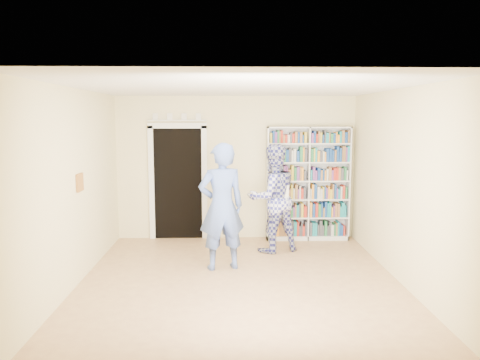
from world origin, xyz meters
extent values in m
plane|color=#A2724E|center=(0.00, 0.00, 0.00)|extent=(5.00, 5.00, 0.00)
plane|color=white|center=(0.00, 0.00, 2.70)|extent=(5.00, 5.00, 0.00)
plane|color=beige|center=(0.00, 2.50, 1.35)|extent=(4.50, 0.00, 4.50)
plane|color=beige|center=(-2.25, 0.00, 1.35)|extent=(0.00, 5.00, 5.00)
plane|color=beige|center=(2.25, 0.00, 1.35)|extent=(0.00, 5.00, 5.00)
cube|color=white|center=(1.35, 2.34, 1.07)|extent=(1.55, 0.29, 2.13)
cube|color=white|center=(1.35, 2.34, 1.07)|extent=(0.02, 0.29, 2.13)
cube|color=black|center=(-1.10, 2.48, 1.05)|extent=(0.90, 0.03, 2.10)
cube|color=white|center=(-1.60, 2.47, 1.05)|extent=(0.10, 0.06, 2.20)
cube|color=white|center=(-0.60, 2.47, 1.05)|extent=(0.10, 0.06, 2.20)
cube|color=white|center=(-1.10, 2.47, 2.15)|extent=(1.10, 0.06, 0.10)
cube|color=white|center=(-1.10, 2.46, 2.25)|extent=(1.10, 0.08, 0.02)
cube|color=brown|center=(-2.23, 0.20, 1.40)|extent=(0.03, 0.25, 0.25)
imported|color=#516AB4|center=(-0.26, 0.62, 0.97)|extent=(0.80, 0.63, 1.93)
imported|color=navy|center=(0.61, 1.55, 0.93)|extent=(1.09, 0.98, 1.86)
cube|color=white|center=(0.76, 1.35, 1.02)|extent=(0.21, 0.08, 0.30)
camera|label=1|loc=(-0.18, -6.32, 2.30)|focal=35.00mm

